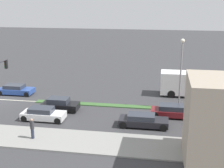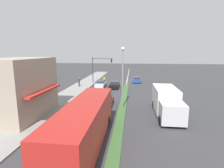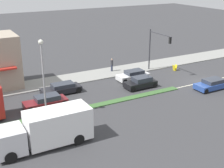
% 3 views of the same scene
% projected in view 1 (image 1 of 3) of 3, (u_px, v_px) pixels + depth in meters
% --- Properties ---
extents(ground_plane, '(160.00, 160.00, 0.00)m').
position_uv_depth(ground_plane, '(162.00, 109.00, 33.06)').
color(ground_plane, '#38383A').
extents(sidewalk_right, '(4.00, 73.00, 0.12)m').
position_uv_depth(sidewalk_right, '(167.00, 148.00, 24.42)').
color(sidewalk_right, gray).
rests_on(sidewalk_right, ground).
extents(lane_marking_center, '(0.16, 60.00, 0.01)m').
position_uv_depth(lane_marking_center, '(4.00, 100.00, 35.92)').
color(lane_marking_center, beige).
rests_on(lane_marking_center, ground).
extents(street_lamp, '(0.44, 0.44, 7.37)m').
position_uv_depth(street_lamp, '(181.00, 65.00, 31.48)').
color(street_lamp, gray).
rests_on(street_lamp, median_strip).
extents(pedestrian, '(0.34, 0.34, 1.76)m').
position_uv_depth(pedestrian, '(32.00, 128.00, 25.68)').
color(pedestrian, '#282D42').
rests_on(pedestrian, sidewalk_right).
extents(delivery_truck, '(2.44, 7.50, 2.87)m').
position_uv_depth(delivery_truck, '(190.00, 84.00, 36.90)').
color(delivery_truck, silver).
rests_on(delivery_truck, ground).
extents(suv_black, '(1.77, 3.81, 1.34)m').
position_uv_depth(suv_black, '(60.00, 104.00, 32.47)').
color(suv_black, black).
rests_on(suv_black, ground).
extents(sedan_maroon, '(1.72, 4.36, 1.26)m').
position_uv_depth(sedan_maroon, '(173.00, 111.00, 30.64)').
color(sedan_maroon, maroon).
rests_on(sedan_maroon, ground).
extents(coupe_blue, '(1.84, 4.14, 1.21)m').
position_uv_depth(coupe_blue, '(16.00, 90.00, 37.78)').
color(coupe_blue, '#284793').
rests_on(coupe_blue, ground).
extents(sedan_dark, '(1.76, 4.46, 1.19)m').
position_uv_depth(sedan_dark, '(143.00, 120.00, 28.42)').
color(sedan_dark, black).
rests_on(sedan_dark, ground).
extents(van_white, '(1.74, 4.13, 1.25)m').
position_uv_depth(van_white, '(43.00, 114.00, 29.94)').
color(van_white, silver).
rests_on(van_white, ground).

